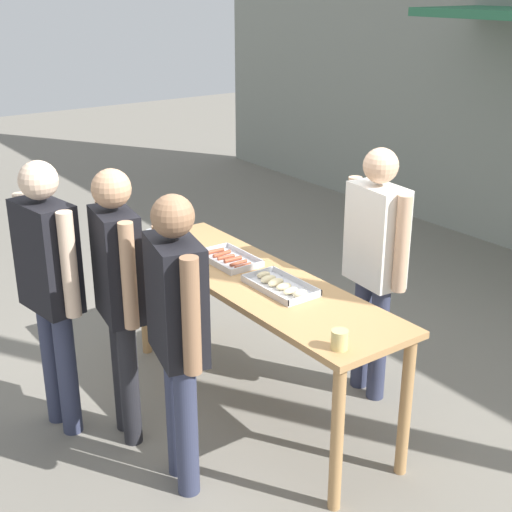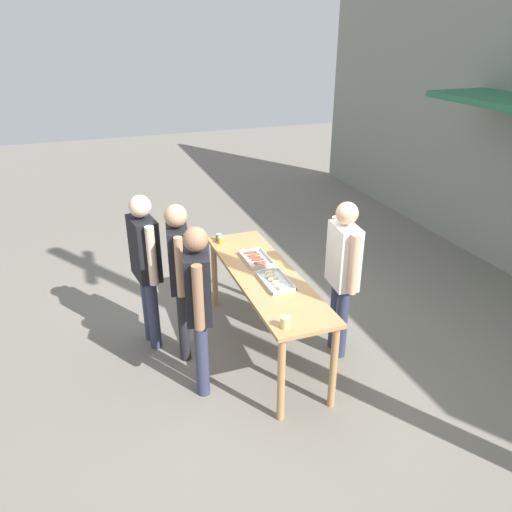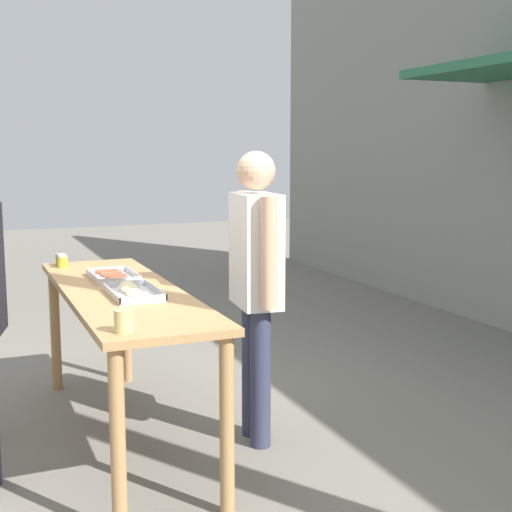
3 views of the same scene
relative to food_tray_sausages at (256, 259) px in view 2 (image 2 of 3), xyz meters
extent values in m
plane|color=slate|center=(0.34, -0.02, -0.93)|extent=(24.00, 24.00, 0.00)
cube|color=tan|center=(0.34, -0.02, -0.03)|extent=(2.28, 0.64, 0.04)
cylinder|color=tan|center=(-0.73, -0.28, -0.49)|extent=(0.07, 0.07, 0.88)
cylinder|color=tan|center=(1.42, -0.28, -0.49)|extent=(0.07, 0.07, 0.88)
cylinder|color=tan|center=(-0.73, 0.23, -0.49)|extent=(0.07, 0.07, 0.88)
cylinder|color=tan|center=(1.42, 0.23, -0.49)|extent=(0.07, 0.07, 0.88)
cube|color=silver|center=(0.00, 0.00, -0.01)|extent=(0.44, 0.27, 0.01)
cube|color=silver|center=(0.00, -0.13, 0.01)|extent=(0.44, 0.01, 0.03)
cube|color=silver|center=(0.00, 0.13, 0.01)|extent=(0.44, 0.01, 0.03)
cube|color=silver|center=(-0.21, 0.00, 0.01)|extent=(0.01, 0.27, 0.03)
cube|color=silver|center=(0.22, 0.00, 0.01)|extent=(0.01, 0.27, 0.03)
cylinder|color=brown|center=(-0.17, -0.01, 0.01)|extent=(0.03, 0.15, 0.03)
cylinder|color=brown|center=(-0.10, 0.01, 0.01)|extent=(0.04, 0.14, 0.03)
cylinder|color=brown|center=(-0.03, 0.00, 0.01)|extent=(0.04, 0.13, 0.02)
cylinder|color=brown|center=(0.03, 0.01, 0.01)|extent=(0.04, 0.13, 0.03)
cylinder|color=brown|center=(0.10, 0.01, 0.01)|extent=(0.03, 0.13, 0.02)
cylinder|color=brown|center=(0.17, 0.00, 0.01)|extent=(0.03, 0.12, 0.03)
cube|color=silver|center=(0.56, 0.00, -0.01)|extent=(0.48, 0.26, 0.01)
cube|color=silver|center=(0.56, -0.13, 0.01)|extent=(0.48, 0.01, 0.03)
cube|color=silver|center=(0.56, 0.12, 0.01)|extent=(0.48, 0.01, 0.03)
cube|color=silver|center=(0.33, 0.00, 0.01)|extent=(0.01, 0.26, 0.03)
cube|color=silver|center=(0.80, 0.00, 0.01)|extent=(0.01, 0.26, 0.03)
ellipsoid|color=beige|center=(0.38, 0.01, 0.01)|extent=(0.06, 0.10, 0.04)
ellipsoid|color=beige|center=(0.45, -0.01, 0.02)|extent=(0.06, 0.11, 0.04)
ellipsoid|color=beige|center=(0.53, -0.01, 0.02)|extent=(0.06, 0.11, 0.05)
ellipsoid|color=beige|center=(0.60, 0.00, 0.02)|extent=(0.07, 0.11, 0.04)
ellipsoid|color=beige|center=(0.67, -0.01, 0.01)|extent=(0.06, 0.11, 0.04)
ellipsoid|color=beige|center=(0.75, 0.00, 0.02)|extent=(0.07, 0.10, 0.05)
cylinder|color=#567A38|center=(-0.66, -0.23, 0.02)|extent=(0.07, 0.07, 0.07)
cylinder|color=#B2B2B7|center=(-0.66, -0.23, 0.07)|extent=(0.07, 0.07, 0.01)
cylinder|color=gold|center=(-0.56, -0.23, 0.02)|extent=(0.07, 0.07, 0.07)
cylinder|color=#B2B2B7|center=(-0.56, -0.23, 0.07)|extent=(0.07, 0.07, 0.01)
cylinder|color=#DBC67A|center=(1.34, -0.22, 0.04)|extent=(0.09, 0.09, 0.10)
cylinder|color=#333851|center=(0.57, 0.71, -0.52)|extent=(0.12, 0.12, 0.82)
cylinder|color=#333851|center=(0.75, 0.69, -0.52)|extent=(0.12, 0.12, 0.82)
cube|color=silver|center=(0.66, 0.70, 0.22)|extent=(0.42, 0.26, 0.65)
sphere|color=#DBAD89|center=(0.66, 0.70, 0.67)|extent=(0.22, 0.22, 0.22)
cylinder|color=#DBAD89|center=(0.42, 0.72, 0.23)|extent=(0.09, 0.09, 0.62)
cylinder|color=#DBAD89|center=(0.91, 0.67, 0.23)|extent=(0.09, 0.09, 0.62)
cylinder|color=#333851|center=(-0.09, -1.15, -0.52)|extent=(0.12, 0.12, 0.83)
cylinder|color=#333851|center=(-0.27, -1.18, -0.52)|extent=(0.12, 0.12, 0.83)
cube|color=black|center=(-0.18, -1.16, 0.23)|extent=(0.44, 0.28, 0.66)
sphere|color=beige|center=(-0.18, -1.16, 0.69)|extent=(0.23, 0.23, 0.23)
cylinder|color=beige|center=(0.07, -1.13, 0.25)|extent=(0.09, 0.09, 0.63)
cylinder|color=beige|center=(-0.43, -1.20, 0.25)|extent=(0.09, 0.09, 0.63)
cylinder|color=#333851|center=(0.84, -0.85, -0.53)|extent=(0.12, 0.12, 0.82)
cylinder|color=#333851|center=(0.66, -0.80, -0.53)|extent=(0.12, 0.12, 0.82)
cube|color=black|center=(0.75, -0.83, 0.21)|extent=(0.46, 0.32, 0.65)
sphere|color=#936B4C|center=(0.75, -0.83, 0.66)|extent=(0.22, 0.22, 0.22)
cylinder|color=#936B4C|center=(1.00, -0.88, 0.22)|extent=(0.09, 0.09, 0.61)
cylinder|color=#936B4C|center=(0.50, -0.77, 0.22)|extent=(0.09, 0.09, 0.61)
cylinder|color=#232328|center=(0.24, -0.89, -0.52)|extent=(0.11, 0.11, 0.82)
cylinder|color=#232328|center=(0.07, -0.86, -0.52)|extent=(0.11, 0.11, 0.82)
cube|color=black|center=(0.16, -0.87, 0.22)|extent=(0.40, 0.26, 0.65)
sphere|color=tan|center=(0.16, -0.87, 0.67)|extent=(0.22, 0.22, 0.22)
cylinder|color=tan|center=(0.38, -0.91, 0.23)|extent=(0.08, 0.08, 0.62)
cylinder|color=tan|center=(-0.07, -0.84, 0.23)|extent=(0.08, 0.08, 0.62)
camera|label=1|loc=(3.70, -2.45, 1.74)|focal=50.00mm
camera|label=2|loc=(4.62, -1.68, 2.34)|focal=35.00mm
camera|label=3|loc=(4.41, -0.87, 0.80)|focal=50.00mm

